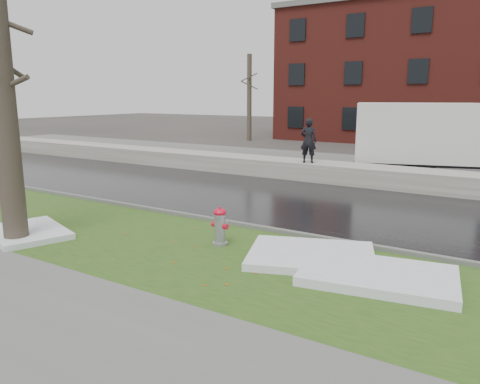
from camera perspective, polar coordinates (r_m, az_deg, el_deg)
The scene contains 17 objects.
ground at distance 11.88m, azimuth -4.04°, elevation -5.20°, with size 120.00×120.00×0.00m, color #47423D.
verge at distance 10.93m, azimuth -7.93°, elevation -6.68°, with size 60.00×4.50×0.04m, color #264818.
sidewalk at distance 8.62m, azimuth -24.55°, elevation -12.81°, with size 60.00×3.00×0.05m, color slate.
road at distance 15.61m, azimuth 5.74°, elevation -1.06°, with size 60.00×7.00×0.03m, color black.
parking_lot at distance 23.41m, azimuth 15.08°, elevation 2.87°, with size 60.00×9.00×0.03m, color slate.
curb at distance 12.64m, azimuth -1.37°, elevation -3.79°, with size 60.00×0.15×0.14m, color slate.
snowbank at distance 19.33m, azimuth 11.33°, elevation 2.33°, with size 60.00×1.60×0.75m, color beige.
brick_building at distance 39.47m, azimuth 25.92°, elevation 12.82°, with size 26.00×12.00×10.00m, color maroon.
bg_tree_left at distance 36.35m, azimuth 1.14°, elevation 11.52°, with size 1.40×1.62×6.50m.
bg_tree_center at distance 37.39m, azimuth 12.47°, elevation 11.26°, with size 1.40×1.62×6.50m.
fire_hydrant at distance 10.81m, azimuth -2.46°, elevation -4.00°, with size 0.44×0.39×0.91m.
tree at distance 11.88m, azimuth -27.02°, elevation 10.79°, with size 1.39×1.61×6.90m.
box_truck at distance 21.48m, azimuth 23.29°, elevation 5.99°, with size 9.44×4.37×3.14m.
worker at distance 19.18m, azimuth 8.34°, elevation 6.21°, with size 0.66×0.43×1.81m, color black.
snow_patch_near at distance 10.09m, azimuth 8.68°, elevation -7.68°, with size 2.60×2.00×0.16m, color white.
snow_patch_far at distance 12.81m, azimuth -24.46°, elevation -4.48°, with size 2.20×1.60×0.14m, color white.
snow_patch_side at distance 9.29m, azimuth 16.48°, elevation -9.73°, with size 2.80×1.80×0.18m, color white.
Camera 1 is at (6.74, -9.15, 3.45)m, focal length 35.00 mm.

